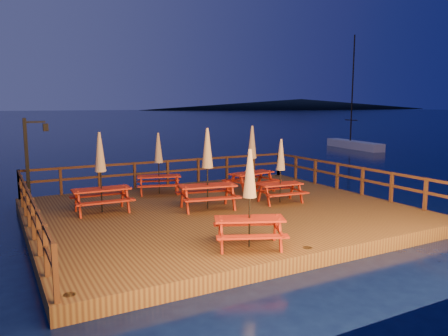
{
  "coord_description": "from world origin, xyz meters",
  "views": [
    {
      "loc": [
        -6.72,
        -12.71,
        3.92
      ],
      "look_at": [
        0.48,
        0.6,
        1.67
      ],
      "focal_mm": 35.0,
      "sensor_mm": 36.0,
      "label": 1
    }
  ],
  "objects_px": {
    "lamp_post": "(31,151)",
    "picnic_table_1": "(252,158)",
    "picnic_table_0": "(281,170)",
    "sailboat": "(354,145)",
    "picnic_table_2": "(159,162)"
  },
  "relations": [
    {
      "from": "lamp_post",
      "to": "picnic_table_1",
      "type": "distance_m",
      "value": 8.27
    },
    {
      "from": "sailboat",
      "to": "picnic_table_0",
      "type": "height_order",
      "value": "sailboat"
    },
    {
      "from": "picnic_table_1",
      "to": "picnic_table_2",
      "type": "height_order",
      "value": "picnic_table_1"
    },
    {
      "from": "lamp_post",
      "to": "sailboat",
      "type": "height_order",
      "value": "sailboat"
    },
    {
      "from": "lamp_post",
      "to": "sailboat",
      "type": "distance_m",
      "value": 28.92
    },
    {
      "from": "sailboat",
      "to": "picnic_table_1",
      "type": "bearing_deg",
      "value": -136.13
    },
    {
      "from": "picnic_table_2",
      "to": "sailboat",
      "type": "bearing_deg",
      "value": 45.01
    },
    {
      "from": "picnic_table_0",
      "to": "lamp_post",
      "type": "bearing_deg",
      "value": 153.96
    },
    {
      "from": "picnic_table_1",
      "to": "lamp_post",
      "type": "bearing_deg",
      "value": 149.99
    },
    {
      "from": "picnic_table_1",
      "to": "picnic_table_0",
      "type": "bearing_deg",
      "value": -103.55
    },
    {
      "from": "sailboat",
      "to": "picnic_table_2",
      "type": "height_order",
      "value": "sailboat"
    },
    {
      "from": "lamp_post",
      "to": "picnic_table_2",
      "type": "height_order",
      "value": "lamp_post"
    },
    {
      "from": "sailboat",
      "to": "picnic_table_0",
      "type": "distance_m",
      "value": 24.59
    },
    {
      "from": "sailboat",
      "to": "picnic_table_0",
      "type": "relative_size",
      "value": 4.35
    },
    {
      "from": "lamp_post",
      "to": "picnic_table_1",
      "type": "bearing_deg",
      "value": -18.88
    }
  ]
}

